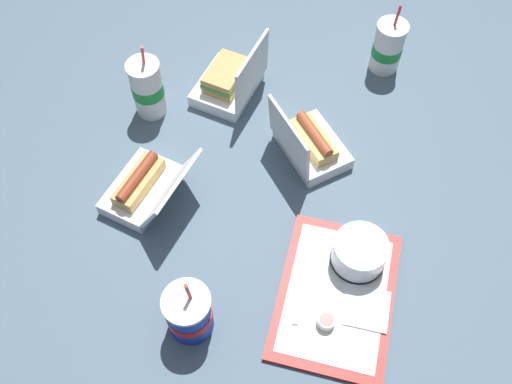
% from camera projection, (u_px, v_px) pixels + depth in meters
% --- Properties ---
extents(ground_plane, '(3.20, 3.20, 0.00)m').
position_uv_depth(ground_plane, '(263.00, 205.00, 1.45)').
color(ground_plane, '#4C6070').
extents(food_tray, '(0.42, 0.33, 0.01)m').
position_uv_depth(food_tray, '(336.00, 295.00, 1.31)').
color(food_tray, red).
rests_on(food_tray, ground_plane).
extents(cake_container, '(0.13, 0.13, 0.07)m').
position_uv_depth(cake_container, '(359.00, 253.00, 1.32)').
color(cake_container, black).
rests_on(cake_container, food_tray).
extents(ketchup_cup, '(0.04, 0.04, 0.02)m').
position_uv_depth(ketchup_cup, '(326.00, 321.00, 1.26)').
color(ketchup_cup, white).
rests_on(ketchup_cup, food_tray).
extents(napkin_stack, '(0.12, 0.12, 0.00)m').
position_uv_depth(napkin_stack, '(367.00, 308.00, 1.28)').
color(napkin_stack, white).
rests_on(napkin_stack, food_tray).
extents(plastic_fork, '(0.11, 0.01, 0.00)m').
position_uv_depth(plastic_fork, '(295.00, 301.00, 1.29)').
color(plastic_fork, white).
rests_on(plastic_fork, food_tray).
extents(clamshell_hotdog_left, '(0.27, 0.27, 0.16)m').
position_uv_depth(clamshell_hotdog_left, '(144.00, 187.00, 1.43)').
color(clamshell_hotdog_left, white).
rests_on(clamshell_hotdog_left, ground_plane).
extents(clamshell_hotdog_center, '(0.25, 0.23, 0.18)m').
position_uv_depth(clamshell_hotdog_center, '(310.00, 144.00, 1.50)').
color(clamshell_hotdog_center, white).
rests_on(clamshell_hotdog_center, ground_plane).
extents(clamshell_sandwich_back, '(0.24, 0.22, 0.19)m').
position_uv_depth(clamshell_sandwich_back, '(229.00, 82.00, 1.61)').
color(clamshell_sandwich_back, white).
rests_on(clamshell_sandwich_back, ground_plane).
extents(soda_cup_corner, '(0.09, 0.09, 0.24)m').
position_uv_depth(soda_cup_corner, '(147.00, 88.00, 1.54)').
color(soda_cup_corner, white).
rests_on(soda_cup_corner, ground_plane).
extents(soda_cup_back, '(0.09, 0.09, 0.22)m').
position_uv_depth(soda_cup_back, '(388.00, 47.00, 1.64)').
color(soda_cup_back, white).
rests_on(soda_cup_back, ground_plane).
extents(soda_cup_right, '(0.10, 0.10, 0.20)m').
position_uv_depth(soda_cup_right, '(189.00, 313.00, 1.22)').
color(soda_cup_right, '#1938B7').
rests_on(soda_cup_right, ground_plane).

